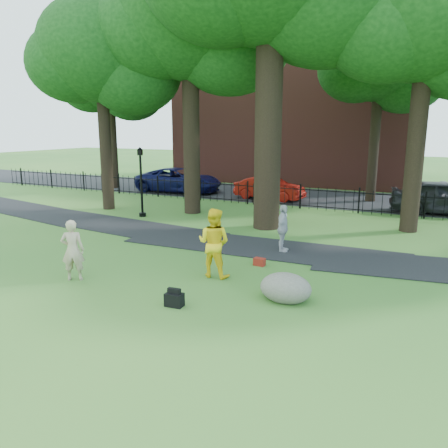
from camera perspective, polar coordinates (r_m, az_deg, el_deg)
The scene contains 16 objects.
ground at distance 12.69m, azimuth -5.85°, elevation -6.89°, with size 120.00×120.00×0.00m, color #2A6122.
footpath at distance 15.60m, azimuth 4.90°, elevation -3.15°, with size 36.00×2.60×0.03m, color black.
street at distance 27.22m, azimuth 12.25°, elevation 3.39°, with size 80.00×7.00×0.02m, color black.
iron_fence at distance 23.31m, azimuth 9.91°, elevation 3.47°, with size 44.00×0.04×1.20m.
brick_building at distance 35.71m, azimuth 9.52°, elevation 15.28°, with size 18.00×8.00×12.00m, color brown.
tree_row at distance 19.83m, azimuth 9.15°, elevation 23.89°, with size 26.82×7.96×12.42m.
woman at distance 12.86m, azimuth -19.16°, elevation -3.25°, with size 0.63×0.41×1.73m, color tan.
man at distance 12.41m, azimuth -1.33°, elevation -2.47°, with size 0.97×0.75×1.99m, color yellow.
pedestrian at distance 15.01m, azimuth 7.70°, elevation -0.61°, with size 0.96×0.40×1.64m, color #B0B1B5.
boulder at distance 10.98m, azimuth 8.06°, elevation -8.01°, with size 1.30×0.98×0.76m, color #625B51.
lamppost at distance 21.11m, azimuth -10.76°, elevation 5.30°, with size 0.33×0.33×3.31m.
backpack at distance 10.69m, azimuth -6.51°, elevation -9.80°, with size 0.43×0.27×0.32m, color black.
red_bag at distance 13.64m, azimuth 4.64°, elevation -4.95°, with size 0.34×0.22×0.24m, color maroon.
red_sedan at distance 25.96m, azimuth 5.96°, elevation 4.69°, with size 1.44×4.12×1.36m, color maroon.
navy_van at distance 28.96m, azimuth -5.90°, elevation 5.72°, with size 2.62×5.68×1.58m, color #0C0F3E.
grey_car at distance 23.94m, azimuth 26.80°, elevation 3.14°, with size 2.00×4.97×1.69m, color black.
Camera 1 is at (6.40, -10.12, 4.22)m, focal length 35.00 mm.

